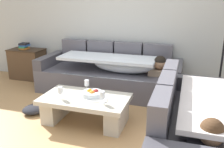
{
  "coord_description": "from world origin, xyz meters",
  "views": [
    {
      "loc": [
        1.22,
        -2.49,
        1.69
      ],
      "look_at": [
        0.12,
        1.0,
        0.55
      ],
      "focal_mm": 39.56,
      "sensor_mm": 36.0,
      "label": 1
    }
  ],
  "objects": [
    {
      "name": "ground_plane",
      "position": [
        0.0,
        0.0,
        0.0
      ],
      "size": [
        14.0,
        14.0,
        0.0
      ],
      "primitive_type": "plane",
      "color": "tan"
    },
    {
      "name": "back_wall",
      "position": [
        0.0,
        2.15,
        1.35
      ],
      "size": [
        9.0,
        0.1,
        2.7
      ],
      "primitive_type": "cube",
      "color": "#B8BCB7",
      "rests_on": "ground_plane"
    },
    {
      "name": "couch_along_wall",
      "position": [
        -0.09,
        1.63,
        0.33
      ],
      "size": [
        2.57,
        0.92,
        0.88
      ],
      "color": "#58565F",
      "rests_on": "ground_plane"
    },
    {
      "name": "couch_near_window",
      "position": [
        1.39,
        0.07,
        0.34
      ],
      "size": [
        0.92,
        2.0,
        0.88
      ],
      "rotation": [
        0.0,
        0.0,
        1.57
      ],
      "color": "#58565F",
      "rests_on": "ground_plane"
    },
    {
      "name": "coffee_table",
      "position": [
        -0.08,
        0.39,
        0.24
      ],
      "size": [
        1.2,
        0.68,
        0.38
      ],
      "color": "#BEB8A5",
      "rests_on": "ground_plane"
    },
    {
      "name": "fruit_bowl",
      "position": [
        0.01,
        0.45,
        0.42
      ],
      "size": [
        0.28,
        0.28,
        0.1
      ],
      "color": "silver",
      "rests_on": "coffee_table"
    },
    {
      "name": "wine_glass_near_left",
      "position": [
        -0.37,
        0.25,
        0.5
      ],
      "size": [
        0.07,
        0.07,
        0.17
      ],
      "color": "silver",
      "rests_on": "coffee_table"
    },
    {
      "name": "wine_glass_near_right",
      "position": [
        0.22,
        0.27,
        0.5
      ],
      "size": [
        0.07,
        0.07,
        0.17
      ],
      "color": "silver",
      "rests_on": "coffee_table"
    },
    {
      "name": "wine_glass_far_back",
      "position": [
        -0.15,
        0.62,
        0.5
      ],
      "size": [
        0.07,
        0.07,
        0.17
      ],
      "color": "silver",
      "rests_on": "coffee_table"
    },
    {
      "name": "open_magazine",
      "position": [
        0.1,
        0.37,
        0.39
      ],
      "size": [
        0.32,
        0.27,
        0.01
      ],
      "primitive_type": "cube",
      "rotation": [
        0.0,
        0.0,
        0.26
      ],
      "color": "white",
      "rests_on": "coffee_table"
    },
    {
      "name": "side_cabinet",
      "position": [
        -2.05,
        1.85,
        0.32
      ],
      "size": [
        0.72,
        0.44,
        0.64
      ],
      "color": "#4D3723",
      "rests_on": "ground_plane"
    },
    {
      "name": "book_stack_on_cabinet",
      "position": [
        -2.1,
        1.85,
        0.71
      ],
      "size": [
        0.18,
        0.21,
        0.13
      ],
      "color": "#B76623",
      "rests_on": "side_cabinet"
    },
    {
      "name": "floor_lamp",
      "position": [
        1.67,
        1.49,
        1.12
      ],
      "size": [
        0.33,
        0.31,
        1.95
      ],
      "color": "black",
      "rests_on": "ground_plane"
    },
    {
      "name": "crumpled_garment",
      "position": [
        -0.93,
        0.44,
        0.06
      ],
      "size": [
        0.48,
        0.51,
        0.12
      ],
      "primitive_type": "ellipsoid",
      "rotation": [
        0.0,
        0.0,
        1.02
      ],
      "color": "#232328",
      "rests_on": "ground_plane"
    }
  ]
}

